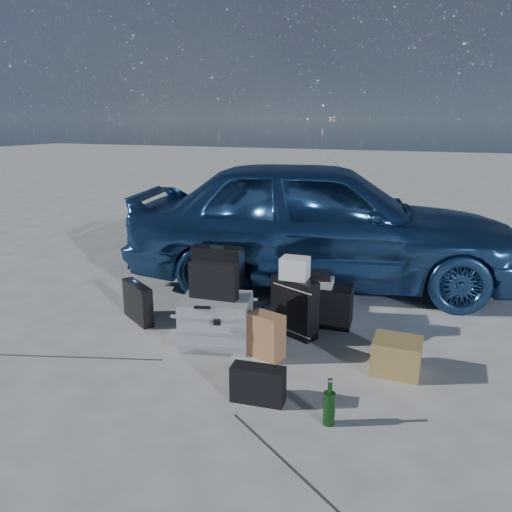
{
  "coord_description": "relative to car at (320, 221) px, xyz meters",
  "views": [
    {
      "loc": [
        1.51,
        -3.5,
        1.98
      ],
      "look_at": [
        -0.24,
        0.85,
        0.69
      ],
      "focal_mm": 35.0,
      "sensor_mm": 36.0,
      "label": 1
    }
  ],
  "objects": [
    {
      "name": "ground",
      "position": [
        -0.02,
        -2.3,
        -0.78
      ],
      "size": [
        60.0,
        60.0,
        0.0
      ],
      "primitive_type": "plane",
      "color": "beige",
      "rests_on": "ground"
    },
    {
      "name": "duffel_bag",
      "position": [
        0.27,
        -1.24,
        -0.58
      ],
      "size": [
        0.81,
        0.4,
        0.39
      ],
      "primitive_type": "cube",
      "rotation": [
        0.0,
        0.0,
        0.09
      ],
      "color": "black",
      "rests_on": "ground"
    },
    {
      "name": "suitcase_left",
      "position": [
        -0.75,
        -1.29,
        -0.43
      ],
      "size": [
        0.55,
        0.24,
        0.69
      ],
      "primitive_type": "cube",
      "rotation": [
        0.0,
        0.0,
        0.1
      ],
      "color": "black",
      "rests_on": "ground"
    },
    {
      "name": "suitcase_right",
      "position": [
        0.2,
        -1.61,
        -0.5
      ],
      "size": [
        0.49,
        0.34,
        0.55
      ],
      "primitive_type": "cube",
      "rotation": [
        0.0,
        0.0,
        -0.42
      ],
      "color": "black",
      "rests_on": "ground"
    },
    {
      "name": "pelican_case",
      "position": [
        -0.39,
        -2.06,
        -0.56
      ],
      "size": [
        0.71,
        0.63,
        0.44
      ],
      "primitive_type": "cube",
      "rotation": [
        0.0,
        0.0,
        0.27
      ],
      "color": "#9C9DA1",
      "rests_on": "ground"
    },
    {
      "name": "flat_box_white",
      "position": [
        0.29,
        -1.23,
        -0.36
      ],
      "size": [
        0.39,
        0.32,
        0.06
      ],
      "primitive_type": "cube",
      "rotation": [
        0.0,
        0.0,
        0.14
      ],
      "color": "silver",
      "rests_on": "duffel_bag"
    },
    {
      "name": "kraft_bag",
      "position": [
        0.12,
        -2.14,
        -0.58
      ],
      "size": [
        0.33,
        0.25,
        0.39
      ],
      "primitive_type": "cube",
      "rotation": [
        0.0,
        0.0,
        -0.29
      ],
      "color": "#9A6743",
      "rests_on": "ground"
    },
    {
      "name": "briefcase",
      "position": [
        -1.37,
        -1.87,
        -0.58
      ],
      "size": [
        0.49,
        0.36,
        0.39
      ],
      "primitive_type": "cube",
      "rotation": [
        0.0,
        0.0,
        -0.56
      ],
      "color": "black",
      "rests_on": "ground"
    },
    {
      "name": "car",
      "position": [
        0.0,
        0.0,
        0.0
      ],
      "size": [
        4.86,
        2.82,
        1.56
      ],
      "primitive_type": "imported",
      "rotation": [
        0.0,
        0.0,
        1.8
      ],
      "color": "#2F5C96",
      "rests_on": "ground"
    },
    {
      "name": "cardboard_box",
      "position": [
        1.18,
        -1.99,
        -0.64
      ],
      "size": [
        0.38,
        0.33,
        0.28
      ],
      "primitive_type": "cube",
      "rotation": [
        0.0,
        0.0,
        0.01
      ],
      "color": "olive",
      "rests_on": "ground"
    },
    {
      "name": "white_carton",
      "position": [
        0.19,
        -1.6,
        -0.13
      ],
      "size": [
        0.26,
        0.21,
        0.2
      ],
      "primitive_type": "cube",
      "rotation": [
        0.0,
        0.0,
        0.04
      ],
      "color": "silver",
      "rests_on": "suitcase_right"
    },
    {
      "name": "laptop_bag",
      "position": [
        -0.41,
        -2.07,
        -0.18
      ],
      "size": [
        0.44,
        0.14,
        0.33
      ],
      "primitive_type": "cube",
      "rotation": [
        0.0,
        0.0,
        0.07
      ],
      "color": "black",
      "rests_on": "pelican_case"
    },
    {
      "name": "green_bottle",
      "position": [
        0.85,
        -2.9,
        -0.62
      ],
      "size": [
        0.09,
        0.09,
        0.32
      ],
      "primitive_type": "cylinder",
      "rotation": [
        0.0,
        0.0,
        -0.09
      ],
      "color": "black",
      "rests_on": "ground"
    },
    {
      "name": "flat_box_black",
      "position": [
        0.28,
        -1.22,
        -0.29
      ],
      "size": [
        0.36,
        0.29,
        0.07
      ],
      "primitive_type": "cube",
      "rotation": [
        0.0,
        0.0,
        0.25
      ],
      "color": "black",
      "rests_on": "flat_box_white"
    },
    {
      "name": "messenger_bag",
      "position": [
        0.31,
        -2.82,
        -0.64
      ],
      "size": [
        0.4,
        0.18,
        0.27
      ],
      "primitive_type": "cube",
      "rotation": [
        0.0,
        0.0,
        0.1
      ],
      "color": "black",
      "rests_on": "ground"
    }
  ]
}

